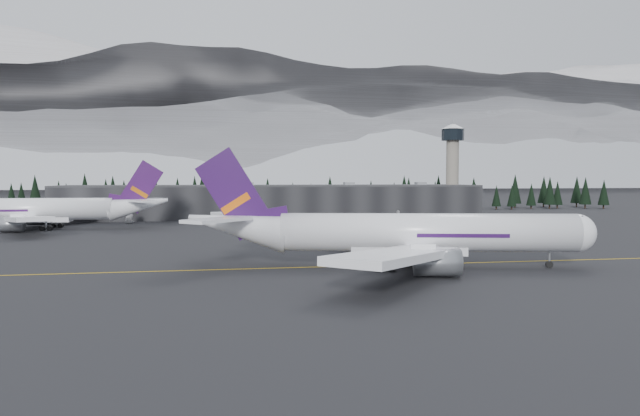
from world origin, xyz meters
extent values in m
plane|color=black|center=(0.00, 0.00, 0.00)|extent=(1400.00, 1400.00, 0.00)
cube|color=gold|center=(0.00, -2.00, 0.01)|extent=(400.00, 0.40, 0.02)
cube|color=black|center=(0.00, 125.00, 6.00)|extent=(160.00, 30.00, 12.00)
cube|color=#333335|center=(0.00, 125.00, 12.30)|extent=(160.00, 30.00, 0.60)
cylinder|color=gray|center=(75.00, 128.00, 16.00)|extent=(5.20, 5.20, 32.00)
cylinder|color=black|center=(75.00, 128.00, 33.25)|extent=(9.20, 9.20, 4.50)
cone|color=silver|center=(75.00, 128.00, 36.70)|extent=(10.00, 10.00, 2.00)
cube|color=black|center=(0.00, 162.00, 7.50)|extent=(360.00, 20.00, 15.00)
cylinder|color=white|center=(14.28, -5.27, 5.99)|extent=(50.35, 17.06, 6.54)
sphere|color=white|center=(38.76, -10.60, 5.99)|extent=(6.54, 6.54, 6.54)
cone|color=white|center=(-17.64, 1.69, 6.97)|extent=(19.27, 10.28, 9.46)
cube|color=white|center=(11.50, 12.62, 4.25)|extent=(16.65, 31.74, 2.79)
cylinder|color=gray|center=(16.60, 5.38, 2.40)|extent=(7.80, 5.55, 4.14)
cube|color=white|center=(4.30, -20.37, 4.25)|extent=(26.39, 28.91, 2.79)
cylinder|color=gray|center=(11.96, -15.91, 2.40)|extent=(7.80, 5.55, 4.14)
cube|color=#31104C|center=(-18.18, 1.81, 12.53)|extent=(13.60, 3.47, 16.22)
cube|color=orange|center=(-17.96, 1.76, 10.89)|extent=(5.32, 1.73, 3.99)
cube|color=white|center=(-18.38, 8.54, 8.50)|extent=(8.31, 12.91, 0.54)
cube|color=white|center=(-21.17, -4.23, 8.50)|extent=(11.69, 12.16, 0.54)
cylinder|color=black|center=(34.51, -9.68, 1.63)|extent=(0.54, 0.54, 3.27)
cylinder|color=black|center=(7.88, 1.15, 1.63)|extent=(0.54, 0.54, 3.27)
cylinder|color=black|center=(5.79, -8.43, 1.63)|extent=(0.54, 0.54, 3.27)
cylinder|color=white|center=(-78.34, 83.81, 6.05)|extent=(50.81, 8.55, 6.60)
cone|color=white|center=(-45.37, 82.54, 7.04)|extent=(18.72, 7.31, 9.55)
cube|color=white|center=(-72.40, 66.52, 4.29)|extent=(21.33, 31.58, 2.82)
cylinder|color=gray|center=(-78.76, 72.82, 2.42)|extent=(7.31, 4.45, 4.18)
cube|color=white|center=(-71.09, 100.59, 4.29)|extent=(23.11, 31.06, 2.82)
cylinder|color=gray|center=(-77.91, 94.80, 2.42)|extent=(7.31, 4.45, 4.18)
cube|color=#39104E|center=(-44.82, 82.52, 12.65)|extent=(13.94, 1.09, 16.38)
cube|color=#C05D0B|center=(-45.04, 82.53, 11.00)|extent=(5.38, 0.82, 4.03)
cube|color=white|center=(-43.42, 75.86, 8.58)|extent=(10.02, 13.01, 0.55)
cube|color=white|center=(-42.91, 89.05, 8.58)|extent=(10.64, 12.87, 0.55)
cylinder|color=black|center=(-70.84, 78.57, 1.65)|extent=(0.55, 0.55, 3.30)
cylinder|color=black|center=(-70.45, 88.46, 1.65)|extent=(0.55, 0.55, 3.30)
imported|color=silver|center=(-51.10, 101.66, 0.75)|extent=(2.50, 5.41, 1.50)
imported|color=white|center=(41.89, 96.86, 0.65)|extent=(3.81, 1.53, 1.30)
camera|label=1|loc=(-20.43, -97.91, 15.27)|focal=32.00mm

